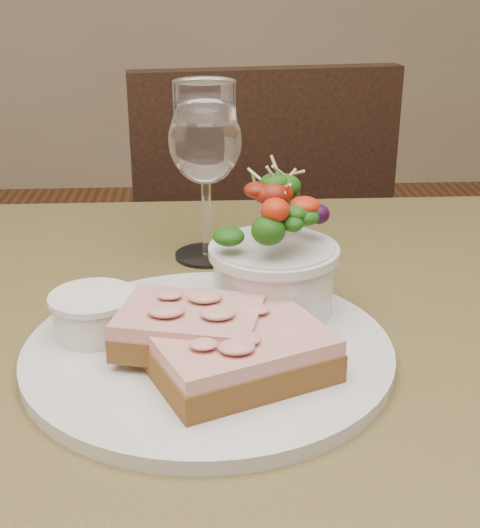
{
  "coord_description": "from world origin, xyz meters",
  "views": [
    {
      "loc": [
        -0.02,
        -0.55,
        1.05
      ],
      "look_at": [
        0.01,
        0.03,
        0.81
      ],
      "focal_mm": 50.0,
      "sensor_mm": 36.0,
      "label": 1
    }
  ],
  "objects": [
    {
      "name": "sandwich_front",
      "position": [
        0.01,
        -0.07,
        0.78
      ],
      "size": [
        0.16,
        0.14,
        0.03
      ],
      "rotation": [
        0.0,
        0.0,
        0.41
      ],
      "color": "#522F16",
      "rests_on": "dinner_plate"
    },
    {
      "name": "dinner_plate",
      "position": [
        -0.02,
        -0.02,
        0.76
      ],
      "size": [
        0.3,
        0.3,
        0.01
      ],
      "primitive_type": "cylinder",
      "color": "silver",
      "rests_on": "cafe_table"
    },
    {
      "name": "wine_glass",
      "position": [
        -0.01,
        0.2,
        0.87
      ],
      "size": [
        0.08,
        0.08,
        0.18
      ],
      "color": "white",
      "rests_on": "cafe_table"
    },
    {
      "name": "cafe_table",
      "position": [
        0.0,
        0.0,
        0.65
      ],
      "size": [
        0.8,
        0.8,
        0.75
      ],
      "color": "#473C1E",
      "rests_on": "ground"
    },
    {
      "name": "garnish",
      "position": [
        -0.1,
        0.04,
        0.77
      ],
      "size": [
        0.05,
        0.04,
        0.02
      ],
      "color": "#103509",
      "rests_on": "dinner_plate"
    },
    {
      "name": "chair_far",
      "position": [
        0.06,
        0.75,
        0.29
      ],
      "size": [
        0.47,
        0.47,
        0.9
      ],
      "rotation": [
        0.0,
        0.0,
        3.27
      ],
      "color": "black",
      "rests_on": "ground"
    },
    {
      "name": "sandwich_back",
      "position": [
        -0.03,
        -0.03,
        0.79
      ],
      "size": [
        0.13,
        0.1,
        0.03
      ],
      "rotation": [
        0.0,
        0.0,
        -0.24
      ],
      "color": "#522F16",
      "rests_on": "dinner_plate"
    },
    {
      "name": "salad_bowl",
      "position": [
        0.04,
        0.04,
        0.82
      ],
      "size": [
        0.1,
        0.1,
        0.13
      ],
      "color": "silver",
      "rests_on": "dinner_plate"
    },
    {
      "name": "ramekin",
      "position": [
        -0.11,
        0.0,
        0.78
      ],
      "size": [
        0.07,
        0.07,
        0.04
      ],
      "color": "silver",
      "rests_on": "dinner_plate"
    }
  ]
}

